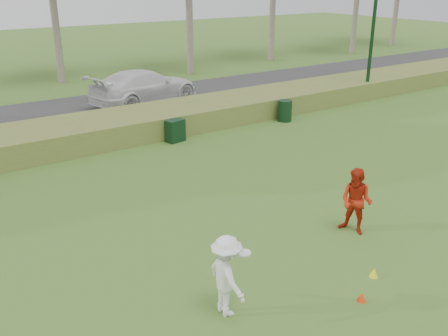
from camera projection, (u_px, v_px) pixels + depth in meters
ground at (329, 279)px, 10.77m from camera, size 120.00×120.00×0.00m
reed_strip at (110, 128)px, 19.84m from camera, size 80.00×3.00×0.90m
park_road at (70, 112)px, 23.83m from camera, size 80.00×6.00×0.06m
player_white at (227, 276)px, 9.42m from camera, size 0.87×1.10×1.65m
player_red at (356, 201)px, 12.45m from camera, size 0.87×0.99×1.71m
cone_orange at (362, 297)px, 10.01m from camera, size 0.18×0.18×0.20m
cone_yellow at (374, 273)px, 10.82m from camera, size 0.19×0.19×0.21m
utility_cabinet at (175, 131)px, 19.54m from camera, size 0.78×0.56×0.88m
trash_bin at (285, 111)px, 22.32m from camera, size 0.66×0.66×0.94m
car_right at (145, 87)px, 25.09m from camera, size 6.19×3.54×1.69m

